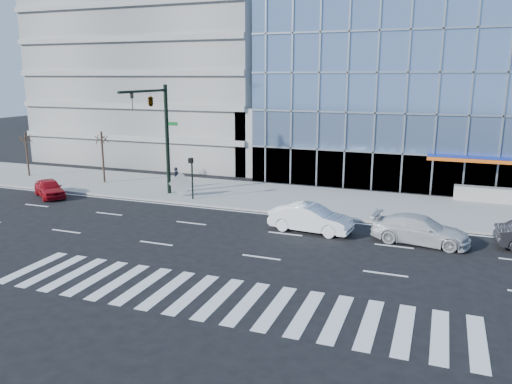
% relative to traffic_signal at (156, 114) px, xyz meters
% --- Properties ---
extents(ground, '(160.00, 160.00, 0.00)m').
position_rel_traffic_signal_xyz_m(ground, '(11.00, -4.57, -6.16)').
color(ground, black).
rests_on(ground, ground).
extents(sidewalk, '(120.00, 8.00, 0.15)m').
position_rel_traffic_signal_xyz_m(sidewalk, '(11.00, 3.43, -6.09)').
color(sidewalk, gray).
rests_on(sidewalk, ground).
extents(parking_garage, '(24.00, 24.00, 20.00)m').
position_rel_traffic_signal_xyz_m(parking_garage, '(-9.00, 21.43, 3.84)').
color(parking_garage, gray).
rests_on(parking_garage, ground).
extents(ramp_block, '(6.00, 8.00, 6.00)m').
position_rel_traffic_signal_xyz_m(ramp_block, '(5.00, 13.43, -3.16)').
color(ramp_block, gray).
rests_on(ramp_block, ground).
extents(traffic_signal, '(1.14, 5.74, 8.00)m').
position_rel_traffic_signal_xyz_m(traffic_signal, '(0.00, 0.00, 0.00)').
color(traffic_signal, black).
rests_on(traffic_signal, sidewalk).
extents(ped_signal_post, '(0.30, 0.33, 3.00)m').
position_rel_traffic_signal_xyz_m(ped_signal_post, '(2.50, 0.37, -4.02)').
color(ped_signal_post, black).
rests_on(ped_signal_post, sidewalk).
extents(street_tree_near, '(1.10, 1.10, 4.23)m').
position_rel_traffic_signal_xyz_m(street_tree_near, '(-7.00, 2.93, -2.39)').
color(street_tree_near, '#332319').
rests_on(street_tree_near, sidewalk).
extents(street_tree_far, '(1.10, 1.10, 3.87)m').
position_rel_traffic_signal_xyz_m(street_tree_far, '(-15.00, 2.93, -2.72)').
color(street_tree_far, '#332319').
rests_on(street_tree_far, sidewalk).
extents(white_suv, '(5.28, 2.58, 1.48)m').
position_rel_traffic_signal_xyz_m(white_suv, '(18.21, -3.54, -5.43)').
color(white_suv, silver).
rests_on(white_suv, ground).
extents(white_sedan, '(4.89, 2.11, 1.57)m').
position_rel_traffic_signal_xyz_m(white_sedan, '(12.21, -3.60, -5.38)').
color(white_sedan, white).
rests_on(white_sedan, ground).
extents(red_sedan, '(4.12, 3.52, 1.33)m').
position_rel_traffic_signal_xyz_m(red_sedan, '(-7.96, -2.24, -5.50)').
color(red_sedan, '#A40C15').
rests_on(red_sedan, ground).
extents(pedestrian, '(0.47, 0.65, 1.65)m').
position_rel_traffic_signal_xyz_m(pedestrian, '(-0.32, 3.13, -5.19)').
color(pedestrian, black).
rests_on(pedestrian, sidewalk).
extents(tilted_panel, '(1.80, 0.49, 1.84)m').
position_rel_traffic_signal_xyz_m(tilted_panel, '(1.35, 0.81, -5.10)').
color(tilted_panel, '#9E9E9E').
rests_on(tilted_panel, sidewalk).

